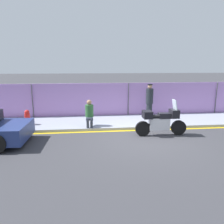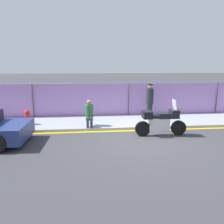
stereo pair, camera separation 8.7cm
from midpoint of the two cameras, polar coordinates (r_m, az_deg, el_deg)
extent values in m
plane|color=#38383D|center=(8.99, 8.20, -7.00)|extent=(120.00, 120.00, 0.00)
cube|color=#8E93A3|center=(11.32, 5.10, -2.47)|extent=(38.82, 2.50, 0.13)
cube|color=gold|center=(10.08, 6.56, -4.76)|extent=(38.82, 0.18, 0.01)
cube|color=#AD7FC6|center=(12.41, 4.00, 3.15)|extent=(36.88, 0.08, 1.93)
cylinder|color=#4C4C51|center=(12.51, -20.23, 2.47)|extent=(0.05, 0.05, 1.93)
cylinder|color=#4C4C51|center=(12.32, 4.08, 3.07)|extent=(0.05, 0.05, 1.93)
cylinder|color=#4C4C51|center=(14.19, 25.36, 3.15)|extent=(0.05, 0.05, 1.93)
cylinder|color=black|center=(9.73, 16.74, -3.94)|extent=(0.63, 0.15, 0.63)
cylinder|color=black|center=(9.26, 7.79, -4.33)|extent=(0.63, 0.15, 0.63)
cube|color=silver|center=(9.39, 11.98, -3.01)|extent=(0.86, 0.29, 0.52)
cube|color=black|center=(9.37, 13.34, -0.91)|extent=(0.52, 0.31, 0.22)
cube|color=black|center=(9.29, 11.52, -1.19)|extent=(0.60, 0.29, 0.10)
cube|color=black|center=(9.49, 15.68, -0.37)|extent=(0.33, 0.48, 0.34)
cube|color=silver|center=(9.42, 15.81, 1.88)|extent=(0.11, 0.42, 0.42)
cube|color=black|center=(9.15, 8.94, -0.66)|extent=(0.37, 0.51, 0.30)
cylinder|color=#1E2328|center=(11.84, 9.45, 0.35)|extent=(0.31, 0.31, 0.79)
cylinder|color=#1E2328|center=(11.70, 9.59, 4.11)|extent=(0.38, 0.38, 0.79)
sphere|color=tan|center=(11.63, 9.68, 6.60)|extent=(0.24, 0.24, 0.24)
cylinder|color=black|center=(11.62, 9.70, 7.09)|extent=(0.27, 0.27, 0.05)
cylinder|color=#2D3342|center=(9.94, -6.60, -3.09)|extent=(0.12, 0.12, 0.39)
cylinder|color=#2D3342|center=(9.94, -5.62, -3.07)|extent=(0.12, 0.12, 0.39)
cube|color=#2D3342|center=(10.08, -6.14, -1.71)|extent=(0.32, 0.39, 0.10)
cylinder|color=#2D6033|center=(10.19, -6.18, 0.34)|extent=(0.38, 0.38, 0.55)
sphere|color=#A37556|center=(10.12, -6.23, 2.52)|extent=(0.23, 0.23, 0.23)
cylinder|color=black|center=(9.96, -24.27, -3.93)|extent=(0.71, 0.24, 0.70)
cylinder|color=red|center=(11.20, -21.42, -1.73)|extent=(0.25, 0.25, 0.53)
sphere|color=red|center=(11.13, -21.56, -0.06)|extent=(0.23, 0.23, 0.23)
cylinder|color=red|center=(11.06, -21.61, -1.77)|extent=(0.09, 0.10, 0.09)
camera|label=1|loc=(0.04, -90.24, -0.05)|focal=35.00mm
camera|label=2|loc=(0.04, 89.76, 0.05)|focal=35.00mm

